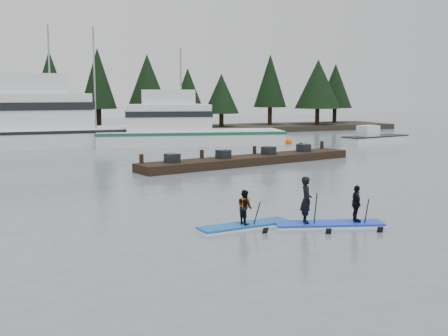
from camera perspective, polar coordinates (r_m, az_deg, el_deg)
name	(u,v)px	position (r m, az deg, el deg)	size (l,w,h in m)	color
ground	(289,221)	(19.52, 6.65, -5.41)	(160.00, 160.00, 0.00)	slate
far_shore	(93,132)	(59.51, -13.14, 3.58)	(70.00, 8.00, 0.60)	#2D281E
treeline	(93,135)	(59.53, -13.13, 3.29)	(60.00, 4.00, 8.00)	black
fishing_boat_large	(57,136)	(47.99, -16.62, 3.16)	(19.85, 5.94, 10.90)	white
fishing_boat_medium	(185,137)	(47.19, -3.98, 3.15)	(15.88, 7.55, 8.99)	white
skiff	(375,140)	(49.35, 15.13, 2.77)	(6.23, 1.87, 0.73)	white
floating_dock	(250,160)	(34.55, 2.64, 0.80)	(14.98, 2.00, 0.50)	black
buoy_c	(289,143)	(48.73, 6.60, 2.50)	(0.60, 0.60, 0.60)	orange
paddleboard_solo	(245,216)	(18.50, 2.13, -4.94)	(3.29, 1.20, 1.76)	#1153A4
paddleboard_duo	(329,210)	(18.95, 10.64, -4.26)	(3.68, 1.89, 2.14)	blue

